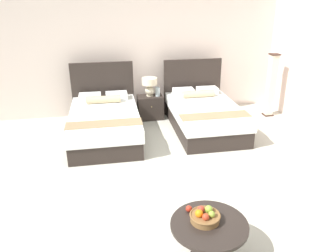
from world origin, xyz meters
The scene contains 11 objects.
ground_plane centered at (0.00, 0.00, -0.01)m, with size 9.99×9.96×0.02m, color beige.
wall_back centered at (0.00, 3.18, 1.35)m, with size 9.99×0.12×2.71m, color beige.
bed_near_window centered at (-1.02, 1.78, 0.31)m, with size 1.37×2.24×1.29m.
bed_near_corner centered at (1.02, 1.78, 0.31)m, with size 1.37×2.21×1.28m.
nightstand centered at (0.02, 2.60, 0.26)m, with size 0.56×0.42×0.53m.
table_lamp centered at (0.02, 2.62, 0.78)m, with size 0.34×0.34×0.41m.
vase centered at (0.19, 2.56, 0.63)m, with size 0.10×0.10×0.20m.
coffee_table centered at (-0.04, -1.73, 0.34)m, with size 0.82×0.82×0.45m.
fruit_bowl centered at (-0.08, -1.68, 0.51)m, with size 0.33×0.33×0.15m.
loose_apple centered at (-0.20, -1.49, 0.48)m, with size 0.07×0.07×0.07m.
floor_lamp_corner centered at (2.74, 2.23, 0.71)m, with size 0.20×0.20×1.43m.
Camera 1 is at (-1.05, -4.38, 2.71)m, focal length 35.25 mm.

